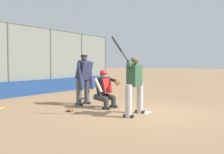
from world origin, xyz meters
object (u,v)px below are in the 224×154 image
batter_at_plate (134,83)px  spare_bat_near_backstop (81,98)px  umpire_home (84,78)px  catcher_behind_plate (105,88)px  fielding_glove_on_dirt (70,110)px

batter_at_plate → spare_bat_near_backstop: bearing=-121.1°
batter_at_plate → umpire_home: bearing=-109.4°
batter_at_plate → catcher_behind_plate: size_ratio=1.75×
catcher_behind_plate → fielding_glove_on_dirt: (1.12, -0.54, -0.61)m
batter_at_plate → spare_bat_near_backstop: size_ratio=2.76×
umpire_home → fielding_glove_on_dirt: umpire_home is taller
catcher_behind_plate → fielding_glove_on_dirt: size_ratio=4.40×
catcher_behind_plate → spare_bat_near_backstop: 2.62m
catcher_behind_plate → batter_at_plate: bearing=68.1°
umpire_home → spare_bat_near_backstop: bearing=-134.1°
spare_bat_near_backstop → umpire_home: bearing=148.2°
umpire_home → fielding_glove_on_dirt: bearing=24.1°
batter_at_plate → fielding_glove_on_dirt: size_ratio=7.69×
batter_at_plate → catcher_behind_plate: (-0.58, -1.38, -0.25)m
catcher_behind_plate → spare_bat_near_backstop: catcher_behind_plate is taller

